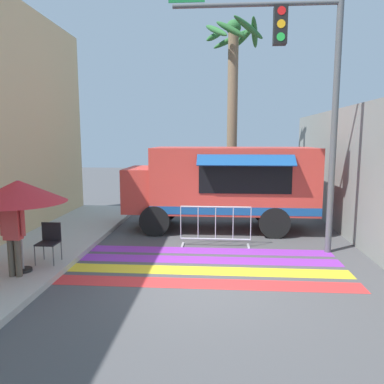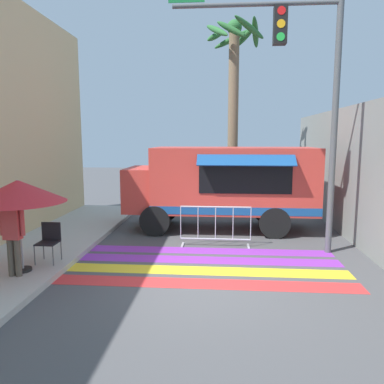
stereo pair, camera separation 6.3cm
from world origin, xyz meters
name	(u,v)px [view 2 (the right image)]	position (x,y,z in m)	size (l,w,h in m)	color
ground_plane	(205,283)	(0.00, 0.00, 0.00)	(60.00, 60.00, 0.00)	#4C4C4F
concrete_wall_right	(363,176)	(4.12, 3.00, 1.96)	(0.20, 16.00, 3.92)	gray
crosswalk_painted	(207,265)	(0.00, 1.12, 0.00)	(6.40, 2.84, 0.01)	red
food_truck	(219,182)	(0.23, 4.73, 1.57)	(6.04, 2.68, 2.68)	#D13D33
traffic_signal_pole	(305,77)	(2.34, 2.39, 4.48)	(4.26, 0.29, 6.61)	#515456
patio_umbrella	(18,192)	(-3.95, 0.06, 1.87)	(1.97, 1.97, 1.98)	black
folding_chair	(49,238)	(-3.66, 0.74, 0.68)	(0.45, 0.45, 0.90)	#4C4C51
vendor_person	(13,231)	(-3.95, -0.23, 1.09)	(0.53, 0.22, 1.68)	brown
barricade_front	(215,227)	(0.16, 2.73, 0.56)	(1.96, 0.44, 1.13)	#B7BABF
palm_tree	(234,87)	(0.76, 8.51, 5.04)	(2.50, 2.40, 7.69)	#7A664C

